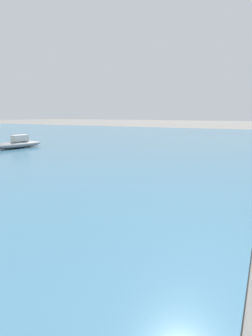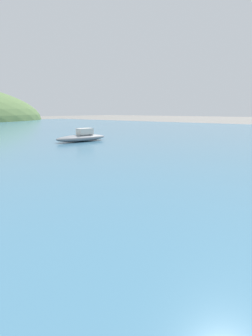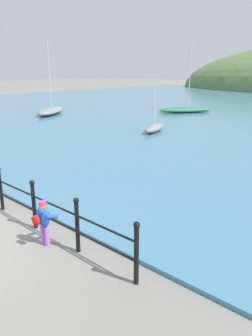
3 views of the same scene
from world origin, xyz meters
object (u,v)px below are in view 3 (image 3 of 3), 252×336
Objects in this scene: child_in_coat at (43,219)px; boat_far_right at (185,109)px; boat_nearest_quay at (51,111)px; boat_white_sailboat at (155,128)px.

child_in_coat is 22.99m from boat_far_right.
child_in_coat is at bearing -65.08° from boat_far_right.
boat_far_right reaches higher than child_in_coat.
child_in_coat is 0.18× the size of boat_nearest_quay.
boat_far_right is (7.57, 8.45, -0.05)m from boat_nearest_quay.
boat_white_sailboat is (11.17, -0.57, -0.05)m from boat_nearest_quay.
child_in_coat is 21.25m from boat_nearest_quay.
boat_nearest_quay reaches higher than boat_white_sailboat.
boat_far_right reaches higher than boat_white_sailboat.
boat_nearest_quay is at bearing 144.32° from child_in_coat.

